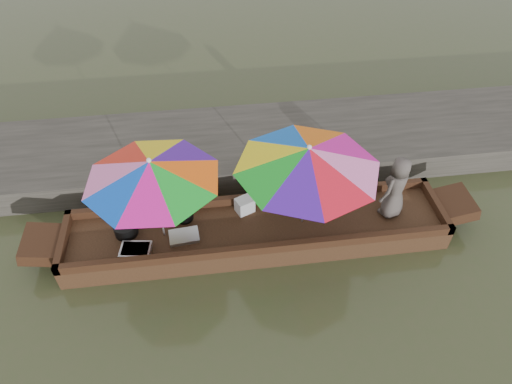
{
  "coord_description": "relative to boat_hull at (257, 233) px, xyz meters",
  "views": [
    {
      "loc": [
        -0.65,
        -4.89,
        5.81
      ],
      "look_at": [
        0.0,
        0.1,
        1.0
      ],
      "focal_mm": 32.0,
      "sensor_mm": 36.0,
      "label": 1
    }
  ],
  "objects": [
    {
      "name": "water",
      "position": [
        0.0,
        0.0,
        -0.17
      ],
      "size": [
        80.0,
        80.0,
        0.0
      ],
      "primitive_type": "plane",
      "color": "#394224",
      "rests_on": "ground"
    },
    {
      "name": "dock",
      "position": [
        0.0,
        2.2,
        0.08
      ],
      "size": [
        22.0,
        2.2,
        0.5
      ],
      "primitive_type": "cube",
      "color": "#2D2B26",
      "rests_on": "ground"
    },
    {
      "name": "boat_hull",
      "position": [
        0.0,
        0.0,
        0.0
      ],
      "size": [
        6.12,
        1.2,
        0.35
      ],
      "primitive_type": "cube",
      "color": "black",
      "rests_on": "water"
    },
    {
      "name": "cooking_pot",
      "position": [
        -2.07,
        0.11,
        0.27
      ],
      "size": [
        0.37,
        0.37,
        0.19
      ],
      "primitive_type": "cylinder",
      "color": "black",
      "rests_on": "boat_hull"
    },
    {
      "name": "tray_crayfish",
      "position": [
        -1.9,
        -0.31,
        0.22
      ],
      "size": [
        0.5,
        0.38,
        0.09
      ],
      "primitive_type": "cube",
      "rotation": [
        0.0,
        0.0,
        -0.14
      ],
      "color": "silver",
      "rests_on": "boat_hull"
    },
    {
      "name": "tray_scallop",
      "position": [
        -1.16,
        -0.11,
        0.21
      ],
      "size": [
        0.49,
        0.36,
        0.06
      ],
      "primitive_type": "cube",
      "rotation": [
        0.0,
        0.0,
        0.09
      ],
      "color": "silver",
      "rests_on": "boat_hull"
    },
    {
      "name": "charcoal_grill",
      "position": [
        -1.15,
        0.31,
        0.25
      ],
      "size": [
        0.3,
        0.3,
        0.14
      ],
      "primitive_type": "cylinder",
      "color": "black",
      "rests_on": "boat_hull"
    },
    {
      "name": "supply_bag",
      "position": [
        -0.16,
        0.35,
        0.3
      ],
      "size": [
        0.35,
        0.31,
        0.26
      ],
      "primitive_type": "cube",
      "rotation": [
        0.0,
        0.0,
        0.42
      ],
      "color": "silver",
      "rests_on": "boat_hull"
    },
    {
      "name": "vendor",
      "position": [
        2.21,
        0.01,
        0.74
      ],
      "size": [
        0.66,
        0.61,
        1.13
      ],
      "primitive_type": "imported",
      "rotation": [
        0.0,
        0.0,
        3.72
      ],
      "color": "#4C4440",
      "rests_on": "boat_hull"
    },
    {
      "name": "umbrella_bow",
      "position": [
        -1.47,
        0.0,
        0.95
      ],
      "size": [
        2.49,
        2.49,
        1.55
      ],
      "primitive_type": null,
      "rotation": [
        0.0,
        0.0,
        0.32
      ],
      "color": "#4C14A5",
      "rests_on": "boat_hull"
    },
    {
      "name": "umbrella_stern",
      "position": [
        0.74,
        0.0,
        0.95
      ],
      "size": [
        2.19,
        2.19,
        1.55
      ],
      "primitive_type": null,
      "rotation": [
        0.0,
        0.0,
        -0.0
      ],
      "color": "#E5149B",
      "rests_on": "boat_hull"
    }
  ]
}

